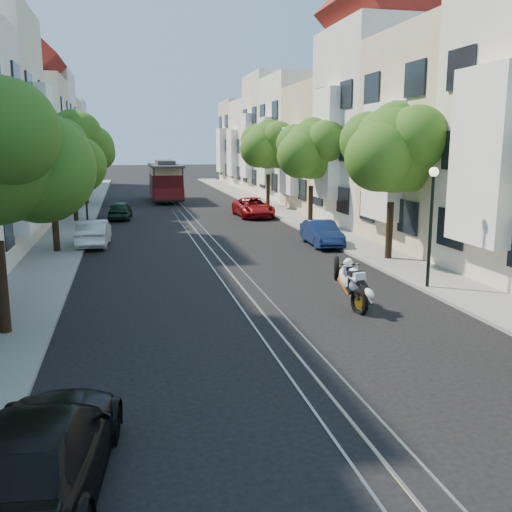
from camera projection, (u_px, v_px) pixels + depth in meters
ground at (182, 214)px, 41.69m from camera, size 200.00×200.00×0.00m
sidewalk_east at (278, 211)px, 43.25m from camera, size 2.50×80.00×0.12m
sidewalk_west at (79, 216)px, 40.11m from camera, size 2.50×80.00×0.12m
rail_left at (175, 214)px, 41.57m from camera, size 0.06×80.00×0.02m
rail_slot at (182, 214)px, 41.69m from camera, size 0.06×80.00×0.02m
rail_right at (190, 214)px, 41.81m from camera, size 0.06×80.00×0.02m
lane_line at (182, 214)px, 41.69m from camera, size 0.08×80.00×0.01m
townhouses_east at (338, 142)px, 43.17m from camera, size 7.75×72.00×12.00m
townhouses_west at (3, 143)px, 38.06m from camera, size 7.75×72.00×11.76m
tree_e_b at (394, 151)px, 24.14m from camera, size 4.93×4.08×6.68m
tree_e_c at (313, 151)px, 34.69m from camera, size 4.84×3.99×6.52m
tree_e_d at (269, 146)px, 45.16m from camera, size 5.01×4.16×6.85m
tree_w_b at (52, 158)px, 25.88m from camera, size 4.72×3.87×6.27m
tree_w_c at (73, 143)px, 36.27m from camera, size 5.13×4.28×7.09m
tree_w_d at (85, 149)px, 46.89m from camera, size 4.84×3.99×6.52m
lamp_east at (432, 209)px, 19.53m from camera, size 0.32×0.32×4.16m
lamp_west at (85, 181)px, 34.04m from camera, size 0.32×0.32×4.16m
sportbike_rider at (350, 281)px, 17.58m from camera, size 0.71×2.14×1.63m
cable_car at (165, 179)px, 50.78m from camera, size 2.71×8.55×3.28m
parked_car_e_mid at (322, 233)px, 28.67m from camera, size 1.45×3.83×1.25m
parked_car_e_far at (253, 207)px, 39.86m from camera, size 2.34×4.89×1.35m
parked_car_w_near at (40, 452)px, 8.24m from camera, size 2.46×4.91×1.37m
parked_car_w_mid at (94, 233)px, 28.53m from camera, size 1.59×4.13×1.34m
parked_car_w_far at (120, 210)px, 38.63m from camera, size 1.73×3.75×1.24m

